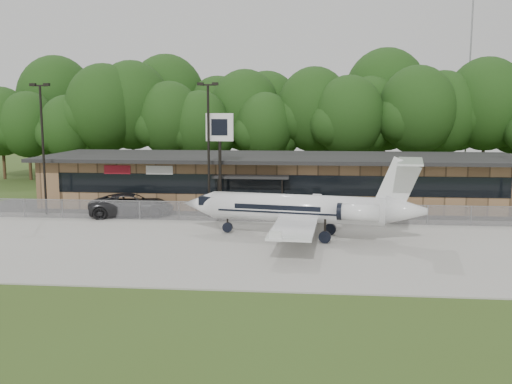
# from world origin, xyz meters

# --- Properties ---
(ground) EXTENTS (160.00, 160.00, 0.00)m
(ground) POSITION_xyz_m (0.00, 0.00, 0.00)
(ground) COLOR #3A4D1B
(ground) RESTS_ON ground
(apron) EXTENTS (64.00, 18.00, 0.08)m
(apron) POSITION_xyz_m (0.00, 8.00, 0.04)
(apron) COLOR #9E9B93
(apron) RESTS_ON ground
(parking_lot) EXTENTS (50.00, 9.00, 0.06)m
(parking_lot) POSITION_xyz_m (0.00, 19.50, 0.03)
(parking_lot) COLOR #383835
(parking_lot) RESTS_ON ground
(terminal) EXTENTS (41.00, 11.65, 4.30)m
(terminal) POSITION_xyz_m (-0.00, 23.94, 2.18)
(terminal) COLOR #946F4A
(terminal) RESTS_ON ground
(fence) EXTENTS (46.00, 0.04, 1.52)m
(fence) POSITION_xyz_m (0.00, 15.00, 0.78)
(fence) COLOR gray
(fence) RESTS_ON ground
(treeline) EXTENTS (72.00, 12.00, 15.00)m
(treeline) POSITION_xyz_m (0.00, 42.00, 7.50)
(treeline) COLOR #1C3812
(treeline) RESTS_ON ground
(radio_mast) EXTENTS (0.20, 0.20, 25.00)m
(radio_mast) POSITION_xyz_m (22.00, 48.00, 12.50)
(radio_mast) COLOR gray
(radio_mast) RESTS_ON ground
(light_pole_left) EXTENTS (1.55, 0.30, 10.23)m
(light_pole_left) POSITION_xyz_m (-18.00, 16.50, 5.98)
(light_pole_left) COLOR black
(light_pole_left) RESTS_ON ground
(light_pole_mid) EXTENTS (1.55, 0.30, 10.23)m
(light_pole_mid) POSITION_xyz_m (-5.00, 16.50, 5.98)
(light_pole_mid) COLOR black
(light_pole_mid) RESTS_ON ground
(business_jet) EXTENTS (15.89, 14.25, 5.35)m
(business_jet) POSITION_xyz_m (2.40, 10.09, 1.91)
(business_jet) COLOR silver
(business_jet) RESTS_ON ground
(suv) EXTENTS (7.02, 4.53, 1.80)m
(suv) POSITION_xyz_m (-11.11, 16.57, 0.90)
(suv) COLOR #2B2A2D
(suv) RESTS_ON ground
(pole_sign) EXTENTS (2.09, 0.30, 7.96)m
(pole_sign) POSITION_xyz_m (-4.19, 16.80, 6.09)
(pole_sign) COLOR black
(pole_sign) RESTS_ON ground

